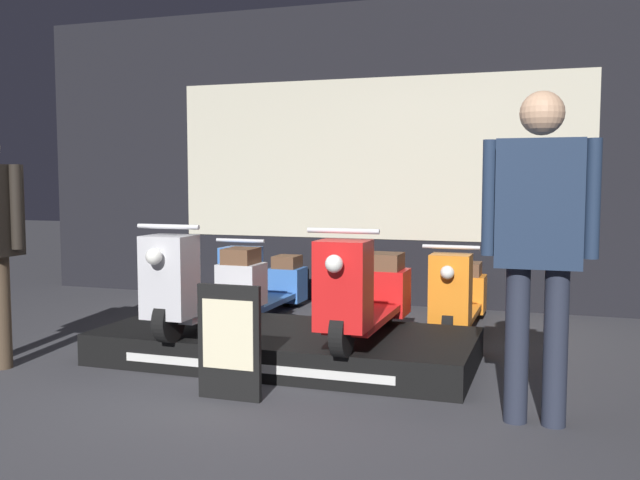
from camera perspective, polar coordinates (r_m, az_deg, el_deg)
ground_plane at (r=4.33m, az=-8.28°, el=-13.24°), size 30.00×30.00×0.00m
shop_wall_back at (r=7.65m, az=4.43°, el=6.83°), size 8.07×0.09×3.20m
display_platform at (r=5.31m, az=-2.79°, el=-8.47°), size 2.74×1.19×0.23m
scooter_display_left at (r=5.46m, az=-8.95°, el=-3.55°), size 0.46×1.58×0.81m
scooter_display_right at (r=5.02m, az=3.70°, el=-4.26°), size 0.46×1.58×0.81m
scooter_backrow_0 at (r=6.97m, az=-4.41°, el=-3.57°), size 0.46×1.58×0.81m
scooter_backrow_1 at (r=6.66m, az=3.05°, el=-3.96°), size 0.46×1.58×0.81m
scooter_backrow_2 at (r=6.48m, az=11.08°, el=-4.30°), size 0.46×1.58×0.81m
person_right_browsing at (r=4.01m, az=17.13°, el=0.99°), size 0.61×0.25×1.81m
price_sign_board at (r=4.40m, az=-7.28°, el=-8.09°), size 0.41×0.04×0.71m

